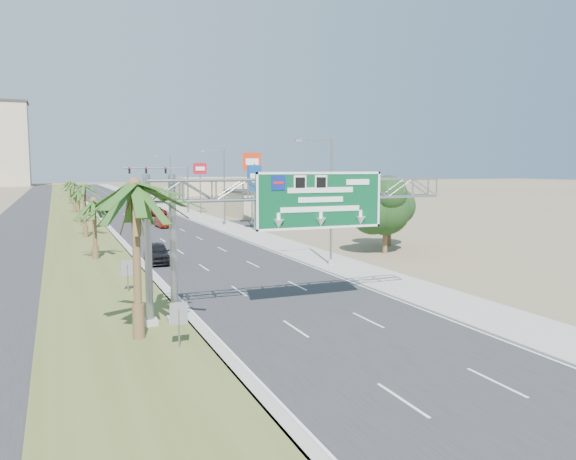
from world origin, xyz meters
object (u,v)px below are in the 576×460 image
at_px(sign_gantry, 290,200).
at_px(car_mid_lane, 163,222).
at_px(store_building, 288,204).
at_px(pole_sign_blue, 254,181).
at_px(car_far, 108,210).
at_px(palm_near, 135,186).
at_px(pole_sign_red_near, 252,167).
at_px(signal_mast, 175,186).
at_px(pole_sign_red_far, 200,173).
at_px(car_right_lane, 157,211).
at_px(car_left_lane, 157,253).

distance_m(sign_gantry, car_mid_lane, 46.33).
distance_m(sign_gantry, store_building, 60.77).
xyz_separation_m(sign_gantry, pole_sign_blue, (11.00, 37.41, 0.09)).
bearing_deg(car_mid_lane, car_far, 96.71).
xyz_separation_m(sign_gantry, palm_near, (-8.14, -1.93, 0.87)).
xyz_separation_m(car_far, pole_sign_red_near, (15.88, -28.80, 7.16)).
xyz_separation_m(signal_mast, pole_sign_red_far, (4.67, 2.53, 2.02)).
bearing_deg(car_mid_lane, palm_near, -104.79).
height_order(signal_mast, store_building, signal_mast).
bearing_deg(palm_near, store_building, 61.72).
bearing_deg(sign_gantry, car_right_lane, 86.70).
xyz_separation_m(store_building, pole_sign_red_far, (-12.15, 8.50, 4.87)).
xyz_separation_m(car_mid_lane, car_right_lane, (2.32, 18.41, -0.01)).
distance_m(sign_gantry, car_right_lane, 64.75).
bearing_deg(sign_gantry, car_mid_lane, 88.27).
bearing_deg(car_mid_lane, pole_sign_blue, -45.38).
bearing_deg(car_right_lane, pole_sign_red_far, -1.76).
bearing_deg(pole_sign_red_near, pole_sign_red_far, 94.50).
bearing_deg(pole_sign_blue, car_left_lane, -128.49).
bearing_deg(store_building, pole_sign_blue, -122.88).
height_order(car_right_lane, pole_sign_red_far, pole_sign_red_far).
xyz_separation_m(store_building, pole_sign_red_near, (-10.46, -13.02, 5.86)).
relative_size(sign_gantry, car_right_lane, 3.31).
xyz_separation_m(signal_mast, pole_sign_blue, (4.76, -24.64, 1.30)).
relative_size(pole_sign_blue, pole_sign_red_far, 0.94).
bearing_deg(car_left_lane, signal_mast, 82.42).
bearing_deg(car_mid_lane, car_left_lane, -104.57).
relative_size(car_left_lane, car_far, 1.02).
relative_size(car_left_lane, pole_sign_red_far, 0.57).
height_order(car_far, pole_sign_blue, pole_sign_blue).
bearing_deg(car_far, pole_sign_red_far, -27.06).
bearing_deg(car_far, sign_gantry, -87.29).
bearing_deg(pole_sign_red_near, signal_mast, 108.53).
bearing_deg(palm_near, car_right_lane, 79.87).
relative_size(car_mid_lane, pole_sign_blue, 0.53).
height_order(palm_near, pole_sign_red_far, pole_sign_red_far).
bearing_deg(pole_sign_blue, car_mid_lane, 138.17).
xyz_separation_m(palm_near, pole_sign_red_near, (20.74, 44.98, 0.93)).
xyz_separation_m(car_right_lane, pole_sign_red_far, (7.19, 0.16, 6.17)).
bearing_deg(pole_sign_red_near, palm_near, -114.75).
bearing_deg(pole_sign_red_near, sign_gantry, -106.31).
bearing_deg(signal_mast, pole_sign_red_near, -71.47).
height_order(palm_near, car_right_lane, palm_near).
height_order(store_building, car_mid_lane, store_building).
xyz_separation_m(store_building, car_far, (-26.35, 15.78, -1.30)).
bearing_deg(sign_gantry, car_far, 92.62).
height_order(palm_near, car_far, palm_near).
relative_size(signal_mast, pole_sign_blue, 1.25).
distance_m(car_far, pole_sign_red_far, 17.10).
xyz_separation_m(car_mid_lane, car_far, (-4.68, 25.85, -0.01)).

